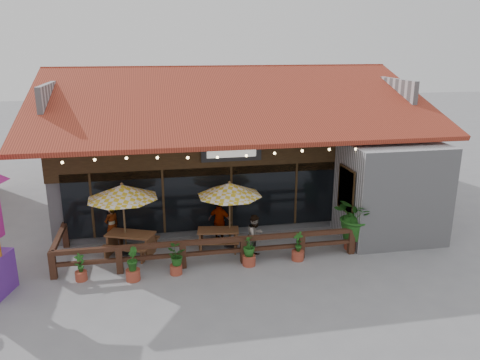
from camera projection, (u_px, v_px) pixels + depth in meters
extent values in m
plane|color=gray|center=(255.00, 255.00, 16.16)|extent=(100.00, 100.00, 0.00)
cube|color=#AAAAAF|center=(223.00, 154.00, 22.20)|extent=(14.00, 10.00, 4.00)
cube|color=#3C2813|center=(203.00, 154.00, 16.81)|extent=(11.00, 0.16, 1.60)
cube|color=black|center=(204.00, 199.00, 17.27)|extent=(10.00, 0.12, 2.40)
cube|color=#FFB172|center=(204.00, 197.00, 17.45)|extent=(9.80, 0.05, 2.20)
cube|color=#AAAAAF|center=(390.00, 191.00, 17.21)|extent=(3.50, 2.70, 3.60)
cube|color=#B21F1C|center=(346.00, 190.00, 16.69)|extent=(0.06, 1.20, 1.50)
cube|color=#3C2813|center=(346.00, 190.00, 16.69)|extent=(0.04, 1.34, 1.64)
cube|color=#AC3A27|center=(236.00, 101.00, 18.09)|extent=(15.50, 7.05, 2.37)
cube|color=#AC3A27|center=(213.00, 85.00, 24.69)|extent=(15.50, 7.05, 2.37)
cube|color=#AC3A27|center=(222.00, 67.00, 21.08)|extent=(15.50, 0.30, 0.12)
cube|color=#AAAAAF|center=(63.00, 99.00, 20.19)|extent=(0.20, 9.00, 1.80)
cube|color=#AAAAAF|center=(365.00, 93.00, 22.70)|extent=(0.20, 9.00, 1.80)
cube|color=black|center=(231.00, 154.00, 16.87)|extent=(2.20, 0.10, 0.55)
cube|color=silver|center=(232.00, 154.00, 16.82)|extent=(1.80, 0.02, 0.25)
cube|color=#3C2813|center=(92.00, 206.00, 16.51)|extent=(0.08, 0.08, 2.40)
cube|color=#3C2813|center=(163.00, 202.00, 16.96)|extent=(0.08, 0.08, 2.40)
cube|color=#3C2813|center=(231.00, 198.00, 17.41)|extent=(0.08, 0.08, 2.40)
cube|color=#3C2813|center=(296.00, 194.00, 17.86)|extent=(0.08, 0.08, 2.40)
sphere|color=#FDDB8B|center=(62.00, 162.00, 14.17)|extent=(0.09, 0.09, 0.09)
sphere|color=#FDDB8B|center=(95.00, 160.00, 14.33)|extent=(0.09, 0.09, 0.09)
sphere|color=#FDDB8B|center=(126.00, 158.00, 14.50)|extent=(0.09, 0.09, 0.09)
sphere|color=#FDDB8B|center=(157.00, 158.00, 14.67)|extent=(0.09, 0.09, 0.09)
sphere|color=#FDDB8B|center=(188.00, 158.00, 14.86)|extent=(0.09, 0.09, 0.09)
sphere|color=#FDDB8B|center=(217.00, 157.00, 15.03)|extent=(0.09, 0.09, 0.09)
sphere|color=#FDDB8B|center=(246.00, 156.00, 15.20)|extent=(0.09, 0.09, 0.09)
sphere|color=#FDDB8B|center=(275.00, 153.00, 15.36)|extent=(0.09, 0.09, 0.09)
sphere|color=#FDDB8B|center=(302.00, 151.00, 15.52)|extent=(0.09, 0.09, 0.09)
sphere|color=#FDDB8B|center=(329.00, 149.00, 15.69)|extent=(0.09, 0.09, 0.09)
sphere|color=#FDDB8B|center=(356.00, 149.00, 15.87)|extent=(0.09, 0.09, 0.09)
cube|color=#422517|center=(53.00, 265.00, 14.40)|extent=(0.20, 0.20, 0.90)
cube|color=#422517|center=(119.00, 260.00, 14.76)|extent=(0.20, 0.20, 0.90)
cube|color=#422517|center=(183.00, 255.00, 15.12)|extent=(0.20, 0.20, 0.90)
cube|color=#422517|center=(244.00, 250.00, 15.47)|extent=(0.20, 0.20, 0.90)
cube|color=#422517|center=(301.00, 245.00, 15.83)|extent=(0.20, 0.20, 0.90)
cube|color=#422517|center=(351.00, 241.00, 16.16)|extent=(0.20, 0.20, 0.90)
cube|color=#422517|center=(210.00, 241.00, 15.17)|extent=(9.80, 0.16, 0.14)
cube|color=#422517|center=(211.00, 252.00, 15.28)|extent=(9.80, 0.12, 0.12)
cube|color=#422517|center=(59.00, 237.00, 15.47)|extent=(0.16, 2.50, 0.14)
cube|color=#422517|center=(66.00, 235.00, 16.66)|extent=(0.20, 0.20, 0.90)
cylinder|color=brown|center=(124.00, 221.00, 15.91)|extent=(0.06, 0.06, 2.42)
cone|color=gold|center=(122.00, 192.00, 15.62)|extent=(3.06, 3.06, 0.47)
sphere|color=brown|center=(122.00, 184.00, 15.55)|extent=(0.11, 0.11, 0.11)
cylinder|color=black|center=(127.00, 253.00, 16.24)|extent=(0.46, 0.46, 0.06)
cylinder|color=brown|center=(230.00, 216.00, 16.53)|extent=(0.06, 0.06, 2.30)
cone|color=gold|center=(230.00, 189.00, 16.25)|extent=(2.97, 2.97, 0.45)
sphere|color=brown|center=(229.00, 182.00, 16.18)|extent=(0.10, 0.10, 0.10)
cylinder|color=black|center=(230.00, 245.00, 16.84)|extent=(0.44, 0.44, 0.06)
cube|color=brown|center=(130.00, 234.00, 16.01)|extent=(1.77, 1.31, 0.06)
cube|color=brown|center=(112.00, 242.00, 16.25)|extent=(0.34, 0.68, 0.74)
cube|color=brown|center=(150.00, 246.00, 15.98)|extent=(0.34, 0.68, 0.74)
cube|color=brown|center=(124.00, 249.00, 15.58)|extent=(1.59, 0.88, 0.05)
cube|color=brown|center=(138.00, 236.00, 16.61)|extent=(1.59, 0.88, 0.05)
cube|color=brown|center=(218.00, 230.00, 16.52)|extent=(1.54, 0.89, 0.05)
cube|color=brown|center=(200.00, 239.00, 16.59)|extent=(0.17, 0.64, 0.67)
cube|color=brown|center=(236.00, 239.00, 16.64)|extent=(0.17, 0.64, 0.67)
cube|color=brown|center=(218.00, 243.00, 16.12)|extent=(1.47, 0.47, 0.05)
cube|color=brown|center=(218.00, 232.00, 17.08)|extent=(1.47, 0.47, 0.05)
cylinder|color=#993D29|center=(352.00, 243.00, 16.59)|extent=(0.57, 0.57, 0.42)
imported|color=#1E5A19|center=(355.00, 215.00, 16.29)|extent=(2.01, 2.05, 1.72)
sphere|color=#1E5A19|center=(359.00, 224.00, 16.32)|extent=(0.57, 0.57, 0.57)
sphere|color=#1E5A19|center=(350.00, 217.00, 16.44)|extent=(0.50, 0.50, 0.50)
imported|color=#3C2813|center=(112.00, 226.00, 16.59)|extent=(0.68, 0.66, 1.57)
imported|color=#3C2813|center=(255.00, 236.00, 15.84)|extent=(0.92, 0.91, 1.50)
imported|color=#3C2813|center=(220.00, 221.00, 17.09)|extent=(0.98, 0.84, 1.57)
cylinder|color=#993D29|center=(81.00, 276.00, 14.38)|extent=(0.36, 0.36, 0.29)
imported|color=#1E5A19|center=(80.00, 263.00, 14.25)|extent=(0.38, 0.34, 0.60)
cylinder|color=#993D29|center=(133.00, 275.00, 14.38)|extent=(0.44, 0.44, 0.35)
imported|color=#1E5A19|center=(132.00, 259.00, 14.23)|extent=(0.37, 0.44, 0.72)
cylinder|color=#993D29|center=(176.00, 269.00, 14.77)|extent=(0.39, 0.39, 0.31)
imported|color=#1E5A19|center=(176.00, 256.00, 14.64)|extent=(0.74, 0.71, 0.64)
cylinder|color=#993D29|center=(249.00, 260.00, 15.35)|extent=(0.43, 0.43, 0.34)
imported|color=#1E5A19|center=(249.00, 246.00, 15.21)|extent=(0.55, 0.55, 0.71)
cylinder|color=#993D29|center=(298.00, 255.00, 15.73)|extent=(0.41, 0.41, 0.33)
imported|color=#1E5A19|center=(298.00, 241.00, 15.59)|extent=(0.40, 0.43, 0.68)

